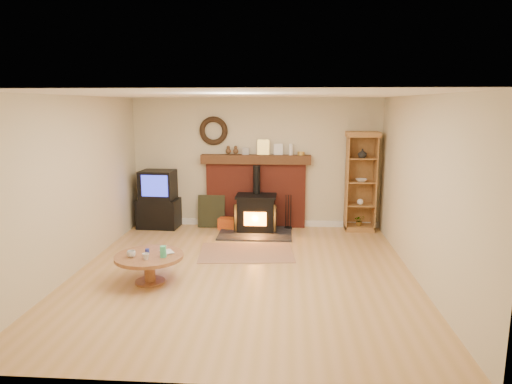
# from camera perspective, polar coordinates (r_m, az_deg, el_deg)

# --- Properties ---
(ground) EXTENTS (5.50, 5.50, 0.00)m
(ground) POSITION_cam_1_polar(r_m,az_deg,el_deg) (6.89, -1.60, -10.12)
(ground) COLOR tan
(ground) RESTS_ON ground
(room_shell) EXTENTS (5.02, 5.52, 2.61)m
(room_shell) POSITION_cam_1_polar(r_m,az_deg,el_deg) (6.57, -1.75, 4.30)
(room_shell) COLOR beige
(room_shell) RESTS_ON ground
(chimney_breast) EXTENTS (2.20, 0.22, 1.78)m
(chimney_breast) POSITION_cam_1_polar(r_m,az_deg,el_deg) (9.24, -0.02, 0.50)
(chimney_breast) COLOR maroon
(chimney_breast) RESTS_ON ground
(wood_stove) EXTENTS (1.40, 1.00, 1.29)m
(wood_stove) POSITION_cam_1_polar(r_m,az_deg,el_deg) (8.95, 0.00, -2.77)
(wood_stove) COLOR black
(wood_stove) RESTS_ON ground
(area_rug) EXTENTS (1.66, 1.22, 0.01)m
(area_rug) POSITION_cam_1_polar(r_m,az_deg,el_deg) (7.78, -1.20, -7.56)
(area_rug) COLOR brown
(area_rug) RESTS_ON ground
(tv_unit) EXTENTS (0.82, 0.60, 1.17)m
(tv_unit) POSITION_cam_1_polar(r_m,az_deg,el_deg) (9.44, -12.09, -1.02)
(tv_unit) COLOR black
(tv_unit) RESTS_ON ground
(curio_cabinet) EXTENTS (0.63, 0.45, 1.96)m
(curio_cabinet) POSITION_cam_1_polar(r_m,az_deg,el_deg) (9.19, 12.93, 1.29)
(curio_cabinet) COLOR brown
(curio_cabinet) RESTS_ON ground
(firelog_box) EXTENTS (0.41, 0.30, 0.23)m
(firelog_box) POSITION_cam_1_polar(r_m,az_deg,el_deg) (9.19, -3.51, -3.97)
(firelog_box) COLOR orange
(firelog_box) RESTS_ON ground
(leaning_painting) EXTENTS (0.55, 0.15, 0.66)m
(leaning_painting) POSITION_cam_1_polar(r_m,az_deg,el_deg) (9.33, -5.60, -2.41)
(leaning_painting) COLOR black
(leaning_painting) RESTS_ON ground
(fire_tools) EXTENTS (0.16, 0.16, 0.70)m
(fire_tools) POSITION_cam_1_polar(r_m,az_deg,el_deg) (9.20, 4.04, -3.83)
(fire_tools) COLOR black
(fire_tools) RESTS_ON ground
(coffee_table) EXTENTS (0.96, 0.96, 0.57)m
(coffee_table) POSITION_cam_1_polar(r_m,az_deg,el_deg) (6.60, -13.22, -8.30)
(coffee_table) COLOR brown
(coffee_table) RESTS_ON ground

